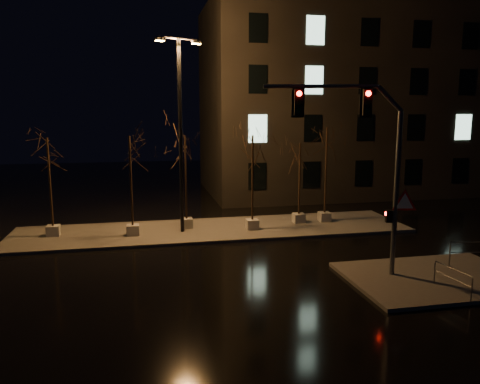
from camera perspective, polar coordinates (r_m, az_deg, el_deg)
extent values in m
plane|color=black|center=(20.82, -0.63, -8.85)|extent=(90.00, 90.00, 0.00)
cube|color=#4F4D47|center=(26.48, -3.18, -4.62)|extent=(22.00, 5.00, 0.15)
cube|color=#4F4D47|center=(20.58, 22.72, -9.65)|extent=(7.00, 5.00, 0.15)
cube|color=black|center=(41.41, 13.87, 10.67)|extent=(25.00, 12.00, 15.00)
cube|color=#AAA99E|center=(26.78, -21.80, -4.39)|extent=(0.65, 0.65, 0.55)
cylinder|color=black|center=(26.29, -22.16, 1.11)|extent=(0.11, 0.11, 4.64)
cube|color=#AAA99E|center=(25.66, -12.92, -4.52)|extent=(0.65, 0.65, 0.55)
cylinder|color=black|center=(25.15, -13.15, 1.31)|extent=(0.11, 0.11, 4.72)
cube|color=#AAA99E|center=(26.69, -6.52, -3.78)|extent=(0.65, 0.65, 0.55)
cylinder|color=black|center=(26.20, -6.63, 1.76)|extent=(0.11, 0.11, 4.66)
cube|color=#AAA99E|center=(26.26, 1.51, -3.94)|extent=(0.65, 0.65, 0.55)
cylinder|color=black|center=(25.77, 1.53, 1.72)|extent=(0.11, 0.11, 4.68)
cube|color=#AAA99E|center=(27.97, 7.17, -3.17)|extent=(0.65, 0.65, 0.55)
cylinder|color=black|center=(27.54, 7.27, 1.62)|extent=(0.11, 0.11, 4.17)
cube|color=#AAA99E|center=(28.55, 10.26, -2.98)|extent=(0.65, 0.65, 0.55)
cylinder|color=black|center=(28.08, 10.43, 2.61)|extent=(0.11, 0.11, 5.06)
cylinder|color=#53565A|center=(19.42, 18.49, -0.32)|extent=(0.20, 0.20, 6.53)
cylinder|color=#53565A|center=(18.43, 9.82, 12.58)|extent=(4.29, 1.07, 0.15)
cube|color=black|center=(18.78, 15.23, 10.50)|extent=(0.37, 0.30, 0.98)
cube|color=black|center=(18.29, 7.16, 10.79)|extent=(0.37, 0.30, 0.98)
cube|color=black|center=(19.51, 17.68, -2.84)|extent=(0.28, 0.24, 0.49)
cone|color=red|center=(19.53, 19.40, -1.30)|extent=(1.11, 0.27, 1.13)
sphere|color=#FF0C07|center=(19.16, 19.13, 11.26)|extent=(0.20, 0.20, 0.20)
cylinder|color=black|center=(25.21, -7.25, 6.52)|extent=(0.20, 0.20, 10.21)
cylinder|color=black|center=(25.44, -7.51, 18.07)|extent=(2.15, 0.85, 0.10)
cube|color=#F9AE31|center=(25.02, -9.75, 17.80)|extent=(0.58, 0.44, 0.20)
cube|color=#F9AE31|center=(25.85, -5.34, 17.63)|extent=(0.58, 0.44, 0.20)
cylinder|color=#53565A|center=(21.86, 24.20, -7.03)|extent=(0.06, 0.06, 1.01)
cylinder|color=#53565A|center=(22.30, 27.13, -5.44)|extent=(2.44, 0.43, 0.04)
cylinder|color=#53565A|center=(22.41, 27.04, -6.55)|extent=(2.44, 0.43, 0.04)
cylinder|color=#53565A|center=(18.37, 26.40, -10.64)|extent=(0.05, 0.05, 0.83)
cylinder|color=#53565A|center=(19.64, 22.64, -9.06)|extent=(0.05, 0.05, 0.83)
cylinder|color=#53565A|center=(18.85, 24.55, -8.50)|extent=(0.22, 1.84, 0.04)
cylinder|color=#53565A|center=(18.97, 24.47, -9.56)|extent=(0.22, 1.84, 0.04)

